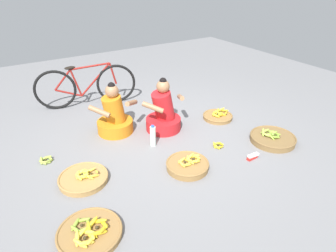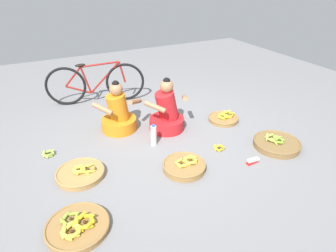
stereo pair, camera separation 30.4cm
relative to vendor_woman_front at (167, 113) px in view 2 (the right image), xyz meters
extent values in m
plane|color=slate|center=(-0.23, -0.30, -0.26)|extent=(10.00, 10.00, 0.00)
cylinder|color=red|center=(0.00, 0.00, -0.17)|extent=(0.52, 0.52, 0.18)
cylinder|color=red|center=(0.00, 0.00, 0.13)|extent=(0.40, 0.33, 0.47)
sphere|color=#9E704C|center=(0.00, 0.00, 0.42)|extent=(0.19, 0.19, 0.19)
sphere|color=black|center=(0.00, 0.00, 0.50)|extent=(0.10, 0.10, 0.10)
cylinder|color=#9E704C|center=(-0.24, -0.13, 0.21)|extent=(0.27, 0.26, 0.16)
cylinder|color=#9E704C|center=(0.27, -0.04, 0.21)|extent=(0.20, 0.31, 0.16)
cylinder|color=orange|center=(-0.64, 0.31, -0.17)|extent=(0.52, 0.52, 0.18)
cylinder|color=orange|center=(-0.64, 0.31, 0.11)|extent=(0.36, 0.32, 0.41)
sphere|color=#9E704C|center=(-0.64, 0.31, 0.38)|extent=(0.19, 0.19, 0.19)
sphere|color=black|center=(-0.64, 0.31, 0.46)|extent=(0.10, 0.10, 0.10)
cylinder|color=#9E704C|center=(-0.89, 0.19, 0.18)|extent=(0.26, 0.27, 0.16)
cylinder|color=#9E704C|center=(-0.40, 0.22, 0.18)|extent=(0.28, 0.26, 0.16)
torus|color=black|center=(-1.17, 1.57, 0.08)|extent=(0.67, 0.21, 0.68)
torus|color=black|center=(-0.18, 1.32, 0.08)|extent=(0.67, 0.21, 0.68)
cylinder|color=maroon|center=(-0.51, 1.40, 0.19)|extent=(0.54, 0.17, 0.55)
cylinder|color=maroon|center=(-0.83, 1.48, 0.17)|extent=(0.15, 0.07, 0.49)
cylinder|color=maroon|center=(-0.57, 1.42, 0.43)|extent=(0.64, 0.19, 0.08)
cylinder|color=maroon|center=(-0.97, 1.52, 0.00)|extent=(0.42, 0.14, 0.18)
cylinder|color=maroon|center=(-1.03, 1.53, 0.24)|extent=(0.31, 0.11, 0.35)
cylinder|color=maroon|center=(-0.22, 1.33, 0.27)|extent=(0.12, 0.06, 0.38)
ellipsoid|color=black|center=(-0.89, 1.50, 0.44)|extent=(0.18, 0.08, 0.05)
cylinder|color=olive|center=(-0.26, -0.99, -0.22)|extent=(0.51, 0.51, 0.08)
torus|color=olive|center=(-0.26, -0.99, -0.18)|extent=(0.52, 0.52, 0.02)
ellipsoid|color=yellow|center=(-0.12, -0.99, -0.15)|extent=(0.04, 0.13, 0.07)
ellipsoid|color=yellow|center=(-0.13, -0.96, -0.15)|extent=(0.11, 0.12, 0.09)
ellipsoid|color=yellow|center=(-0.18, -0.93, -0.15)|extent=(0.13, 0.05, 0.08)
ellipsoid|color=yellow|center=(-0.23, -0.97, -0.15)|extent=(0.08, 0.14, 0.08)
ellipsoid|color=yellow|center=(-0.23, -1.00, -0.16)|extent=(0.06, 0.14, 0.06)
ellipsoid|color=yellow|center=(-0.18, -1.05, -0.15)|extent=(0.13, 0.04, 0.07)
ellipsoid|color=yellow|center=(-0.14, -1.04, -0.16)|extent=(0.13, 0.10, 0.06)
sphere|color=#382D19|center=(-0.17, -0.99, -0.15)|extent=(0.03, 0.03, 0.03)
ellipsoid|color=yellow|center=(-0.24, -0.98, -0.16)|extent=(0.05, 0.13, 0.07)
ellipsoid|color=yellow|center=(-0.31, -0.93, -0.16)|extent=(0.13, 0.05, 0.06)
ellipsoid|color=yellow|center=(-0.35, -1.00, -0.16)|extent=(0.05, 0.13, 0.07)
ellipsoid|color=yellow|center=(-0.30, -1.04, -0.16)|extent=(0.13, 0.04, 0.06)
sphere|color=#382D19|center=(-0.30, -0.99, -0.16)|extent=(0.03, 0.03, 0.03)
cylinder|color=#A87F47|center=(-1.41, -0.56, -0.23)|extent=(0.55, 0.55, 0.06)
torus|color=#A87F47|center=(-1.41, -0.56, -0.20)|extent=(0.56, 0.56, 0.02)
ellipsoid|color=yellow|center=(-1.25, -0.59, -0.17)|extent=(0.05, 0.14, 0.09)
ellipsoid|color=yellow|center=(-1.31, -0.52, -0.17)|extent=(0.14, 0.04, 0.06)
ellipsoid|color=yellow|center=(-1.37, -0.55, -0.18)|extent=(0.09, 0.14, 0.05)
ellipsoid|color=yellow|center=(-1.36, -0.62, -0.17)|extent=(0.11, 0.13, 0.07)
ellipsoid|color=yellow|center=(-1.31, -0.64, -0.17)|extent=(0.14, 0.04, 0.07)
sphere|color=#382D19|center=(-1.31, -0.58, -0.17)|extent=(0.03, 0.03, 0.03)
ellipsoid|color=yellow|center=(-1.36, -0.57, -0.17)|extent=(0.06, 0.12, 0.07)
ellipsoid|color=yellow|center=(-1.37, -0.52, -0.16)|extent=(0.11, 0.11, 0.08)
ellipsoid|color=yellow|center=(-1.41, -0.51, -0.16)|extent=(0.12, 0.04, 0.08)
ellipsoid|color=yellow|center=(-1.45, -0.54, -0.17)|extent=(0.09, 0.12, 0.08)
ellipsoid|color=yellow|center=(-1.46, -0.58, -0.17)|extent=(0.08, 0.12, 0.07)
ellipsoid|color=yellow|center=(-1.41, -0.61, -0.16)|extent=(0.12, 0.04, 0.08)
ellipsoid|color=yellow|center=(-1.38, -0.60, -0.17)|extent=(0.12, 0.10, 0.07)
sphere|color=#382D19|center=(-1.41, -0.56, -0.17)|extent=(0.04, 0.04, 0.04)
cylinder|color=brown|center=(1.11, -1.11, -0.22)|extent=(0.61, 0.61, 0.08)
torus|color=brown|center=(1.11, -1.11, -0.18)|extent=(0.62, 0.62, 0.02)
ellipsoid|color=olive|center=(1.17, -1.11, -0.16)|extent=(0.05, 0.12, 0.06)
ellipsoid|color=olive|center=(1.15, -1.08, -0.15)|extent=(0.11, 0.10, 0.08)
ellipsoid|color=olive|center=(1.10, -1.07, -0.16)|extent=(0.12, 0.07, 0.06)
ellipsoid|color=olive|center=(1.08, -1.08, -0.16)|extent=(0.10, 0.12, 0.06)
ellipsoid|color=olive|center=(1.07, -1.13, -0.16)|extent=(0.06, 0.12, 0.06)
ellipsoid|color=olive|center=(1.10, -1.17, -0.16)|extent=(0.12, 0.08, 0.06)
ellipsoid|color=olive|center=(1.16, -1.15, -0.16)|extent=(0.10, 0.12, 0.06)
sphere|color=#382D19|center=(1.12, -1.12, -0.15)|extent=(0.03, 0.03, 0.03)
ellipsoid|color=#9EB747|center=(1.15, -1.05, -0.15)|extent=(0.05, 0.16, 0.08)
ellipsoid|color=#9EB747|center=(1.09, -0.98, -0.15)|extent=(0.16, 0.06, 0.07)
ellipsoid|color=#9EB747|center=(1.03, -1.00, -0.14)|extent=(0.14, 0.14, 0.09)
ellipsoid|color=#9EB747|center=(1.04, -1.10, -0.15)|extent=(0.14, 0.13, 0.08)
ellipsoid|color=#9EB747|center=(1.11, -1.11, -0.15)|extent=(0.15, 0.11, 0.09)
sphere|color=#382D19|center=(1.08, -1.05, -0.15)|extent=(0.04, 0.04, 0.04)
ellipsoid|color=#8CAD38|center=(1.17, -1.12, -0.15)|extent=(0.03, 0.14, 0.07)
ellipsoid|color=#8CAD38|center=(1.11, -1.06, -0.15)|extent=(0.14, 0.03, 0.08)
ellipsoid|color=#8CAD38|center=(1.04, -1.13, -0.15)|extent=(0.04, 0.14, 0.08)
ellipsoid|color=#8CAD38|center=(1.10, -1.18, -0.15)|extent=(0.14, 0.05, 0.07)
sphere|color=#382D19|center=(1.11, -1.12, -0.16)|extent=(0.03, 0.03, 0.03)
cylinder|color=olive|center=(0.92, -0.17, -0.23)|extent=(0.46, 0.46, 0.06)
torus|color=olive|center=(0.92, -0.17, -0.20)|extent=(0.47, 0.47, 0.02)
ellipsoid|color=yellow|center=(1.08, -0.14, -0.17)|extent=(0.05, 0.16, 0.09)
ellipsoid|color=yellow|center=(1.04, -0.09, -0.17)|extent=(0.16, 0.09, 0.09)
ellipsoid|color=yellow|center=(0.97, -0.10, -0.17)|extent=(0.15, 0.12, 0.08)
ellipsoid|color=yellow|center=(0.94, -0.16, -0.17)|extent=(0.04, 0.16, 0.08)
ellipsoid|color=yellow|center=(0.96, -0.20, -0.18)|extent=(0.14, 0.13, 0.07)
ellipsoid|color=yellow|center=(1.05, -0.21, -0.18)|extent=(0.15, 0.12, 0.06)
sphere|color=#382D19|center=(1.01, -0.15, -0.18)|extent=(0.03, 0.03, 0.03)
ellipsoid|color=yellow|center=(0.97, -0.18, -0.17)|extent=(0.06, 0.14, 0.08)
ellipsoid|color=yellow|center=(0.92, -0.11, -0.17)|extent=(0.14, 0.07, 0.09)
ellipsoid|color=yellow|center=(0.87, -0.13, -0.18)|extent=(0.12, 0.12, 0.06)
ellipsoid|color=yellow|center=(0.85, -0.20, -0.18)|extent=(0.09, 0.14, 0.06)
ellipsoid|color=yellow|center=(0.92, -0.23, -0.17)|extent=(0.14, 0.06, 0.08)
sphere|color=#382D19|center=(0.91, -0.17, -0.18)|extent=(0.03, 0.03, 0.03)
cylinder|color=olive|center=(-1.60, -1.35, -0.23)|extent=(0.58, 0.58, 0.06)
torus|color=olive|center=(-1.60, -1.35, -0.20)|extent=(0.60, 0.60, 0.02)
ellipsoid|color=gold|center=(-1.46, -1.36, -0.17)|extent=(0.05, 0.16, 0.08)
ellipsoid|color=gold|center=(-1.49, -1.32, -0.17)|extent=(0.14, 0.13, 0.09)
ellipsoid|color=gold|center=(-1.56, -1.30, -0.17)|extent=(0.16, 0.09, 0.09)
ellipsoid|color=gold|center=(-1.60, -1.35, -0.17)|extent=(0.08, 0.16, 0.09)
ellipsoid|color=gold|center=(-1.60, -1.40, -0.18)|extent=(0.10, 0.16, 0.06)
ellipsoid|color=gold|center=(-1.53, -1.44, -0.17)|extent=(0.16, 0.04, 0.08)
ellipsoid|color=gold|center=(-1.48, -1.42, -0.17)|extent=(0.14, 0.14, 0.09)
sphere|color=#382D19|center=(-1.53, -1.37, -0.17)|extent=(0.03, 0.03, 0.03)
ellipsoid|color=#8CAD38|center=(-1.58, -1.26, -0.18)|extent=(0.04, 0.15, 0.07)
ellipsoid|color=#8CAD38|center=(-1.61, -1.21, -0.18)|extent=(0.14, 0.10, 0.06)
ellipsoid|color=#8CAD38|center=(-1.69, -1.22, -0.18)|extent=(0.13, 0.13, 0.05)
ellipsoid|color=#8CAD38|center=(-1.70, -1.30, -0.18)|extent=(0.09, 0.15, 0.06)
ellipsoid|color=#8CAD38|center=(-1.63, -1.33, -0.18)|extent=(0.15, 0.05, 0.07)
sphere|color=#382D19|center=(-1.64, -1.27, -0.18)|extent=(0.03, 0.03, 0.03)
ellipsoid|color=yellow|center=(-1.60, -1.43, -0.17)|extent=(0.04, 0.15, 0.07)
ellipsoid|color=yellow|center=(-1.61, -1.38, -0.17)|extent=(0.12, 0.14, 0.08)
ellipsoid|color=yellow|center=(-1.68, -1.36, -0.17)|extent=(0.15, 0.09, 0.08)
ellipsoid|color=yellow|center=(-1.72, -1.40, -0.17)|extent=(0.09, 0.15, 0.09)
ellipsoid|color=yellow|center=(-1.71, -1.46, -0.17)|extent=(0.12, 0.14, 0.08)
ellipsoid|color=yellow|center=(-1.66, -1.49, -0.17)|extent=(0.15, 0.04, 0.09)
ellipsoid|color=yellow|center=(-1.62, -1.47, -0.17)|extent=(0.13, 0.13, 0.07)
sphere|color=#382D19|center=(-1.66, -1.42, -0.17)|extent=(0.03, 0.03, 0.03)
ellipsoid|color=gold|center=(0.42, -0.82, -0.23)|extent=(0.04, 0.12, 0.07)
ellipsoid|color=gold|center=(0.40, -0.77, -0.24)|extent=(0.12, 0.08, 0.05)
ellipsoid|color=gold|center=(0.33, -0.79, -0.23)|extent=(0.08, 0.12, 0.07)
ellipsoid|color=gold|center=(0.33, -0.84, -0.23)|extent=(0.08, 0.12, 0.07)
ellipsoid|color=gold|center=(0.38, -0.87, -0.24)|extent=(0.12, 0.05, 0.05)
sphere|color=#382D19|center=(0.37, -0.82, -0.23)|extent=(0.03, 0.03, 0.03)
ellipsoid|color=#9EB747|center=(-1.64, 0.08, -0.24)|extent=(0.06, 0.13, 0.06)
ellipsoid|color=#9EB747|center=(-1.66, 0.11, -0.23)|extent=(0.12, 0.10, 0.07)
ellipsoid|color=#9EB747|center=(-1.70, 0.12, -0.24)|extent=(0.13, 0.05, 0.05)
ellipsoid|color=#9EB747|center=(-1.74, 0.08, -0.23)|extent=(0.06, 0.13, 0.08)
ellipsoid|color=#9EB747|center=(-1.74, 0.03, -0.24)|extent=(0.10, 0.12, 0.05)
ellipsoid|color=#9EB747|center=(-1.70, 0.01, -0.23)|extent=(0.13, 0.06, 0.07)
ellipsoid|color=#9EB747|center=(-1.66, 0.02, -0.23)|extent=(0.12, 0.10, 0.07)
sphere|color=#382D19|center=(-1.69, 0.06, -0.23)|extent=(0.03, 0.03, 0.03)
cylinder|color=silver|center=(-0.36, -0.32, -0.12)|extent=(0.08, 0.08, 0.29)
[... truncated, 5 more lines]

